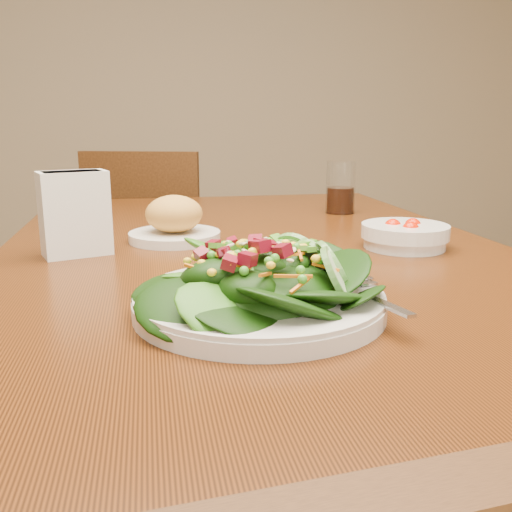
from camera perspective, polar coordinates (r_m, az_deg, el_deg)
name	(u,v)px	position (r m, az deg, el deg)	size (l,w,h in m)	color
dining_table	(257,303)	(1.03, 0.14, -4.77)	(0.90, 1.40, 0.75)	#57270A
chair_far	(154,267)	(2.04, -10.16, -1.12)	(0.50, 0.50, 0.87)	#4B2910
salad_plate	(268,286)	(0.68, 1.17, -3.00)	(0.30, 0.30, 0.09)	silver
bread_plate	(174,222)	(1.08, -8.17, 3.35)	(0.17, 0.17, 0.09)	silver
tomato_bowl	(405,235)	(1.04, 14.65, 2.01)	(0.15, 0.15, 0.05)	silver
drinking_glass	(340,191)	(1.40, 8.45, 6.43)	(0.07, 0.07, 0.12)	silver
napkin_holder	(75,211)	(1.00, -17.68, 4.28)	(0.12, 0.09, 0.14)	white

